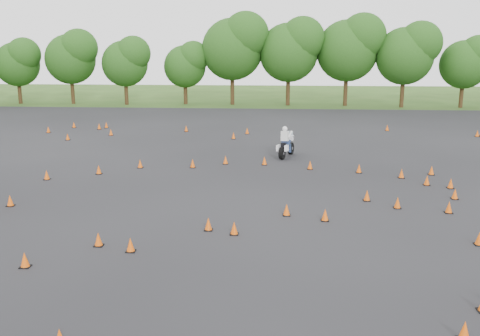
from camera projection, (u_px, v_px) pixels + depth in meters
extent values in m
plane|color=#2D5119|center=(233.00, 223.00, 20.22)|extent=(140.00, 140.00, 0.00)
plane|color=black|center=(243.00, 183.00, 26.05)|extent=(62.00, 62.00, 0.00)
cone|color=#E35409|center=(464.00, 331.00, 12.11)|extent=(0.26, 0.26, 0.45)
cone|color=#E35409|center=(98.00, 240.00, 17.82)|extent=(0.26, 0.26, 0.45)
cone|color=#E35409|center=(455.00, 194.00, 23.23)|extent=(0.26, 0.26, 0.45)
cone|color=#E35409|center=(48.00, 130.00, 40.78)|extent=(0.26, 0.26, 0.45)
cone|color=#E35409|center=(106.00, 125.00, 43.08)|extent=(0.26, 0.26, 0.45)
cone|color=#E35409|center=(449.00, 208.00, 21.31)|extent=(0.26, 0.26, 0.45)
cone|color=#E35409|center=(130.00, 245.00, 17.32)|extent=(0.26, 0.26, 0.45)
cone|color=#E35409|center=(208.00, 224.00, 19.33)|extent=(0.26, 0.26, 0.45)
cone|color=#E35409|center=(140.00, 164.00, 29.14)|extent=(0.26, 0.26, 0.45)
cone|color=#E35409|center=(387.00, 128.00, 41.68)|extent=(0.26, 0.26, 0.45)
cone|color=#E35409|center=(287.00, 210.00, 21.00)|extent=(0.26, 0.26, 0.45)
cone|color=#E35409|center=(234.00, 136.00, 38.06)|extent=(0.26, 0.26, 0.45)
cone|color=#E35409|center=(432.00, 171.00, 27.56)|extent=(0.26, 0.26, 0.45)
cone|color=#E35409|center=(99.00, 170.00, 27.74)|extent=(0.26, 0.26, 0.45)
cone|color=#E35409|center=(451.00, 184.00, 24.98)|extent=(0.26, 0.26, 0.45)
cone|color=#E35409|center=(25.00, 260.00, 16.11)|extent=(0.26, 0.26, 0.45)
cone|color=#E35409|center=(47.00, 175.00, 26.59)|extent=(0.26, 0.26, 0.45)
cone|color=#E35409|center=(477.00, 134.00, 39.02)|extent=(0.26, 0.26, 0.45)
cone|color=#E35409|center=(310.00, 165.00, 28.80)|extent=(0.26, 0.26, 0.45)
cone|color=#E35409|center=(264.00, 161.00, 29.85)|extent=(0.26, 0.26, 0.45)
cone|color=#E35409|center=(10.00, 201.00, 22.23)|extent=(0.26, 0.26, 0.45)
cone|color=#E35409|center=(99.00, 126.00, 42.42)|extent=(0.26, 0.26, 0.45)
cone|color=#E35409|center=(359.00, 169.00, 27.99)|extent=(0.26, 0.26, 0.45)
cone|color=#E35409|center=(247.00, 131.00, 40.20)|extent=(0.26, 0.26, 0.45)
cone|color=#E35409|center=(325.00, 215.00, 20.36)|extent=(0.26, 0.26, 0.45)
cone|color=#E35409|center=(234.00, 228.00, 18.90)|extent=(0.26, 0.26, 0.45)
cone|color=#E35409|center=(226.00, 160.00, 30.07)|extent=(0.26, 0.26, 0.45)
cone|color=#E35409|center=(367.00, 196.00, 22.97)|extent=(0.26, 0.26, 0.45)
cone|color=#E35409|center=(68.00, 137.00, 37.61)|extent=(0.26, 0.26, 0.45)
cone|color=#E35409|center=(479.00, 239.00, 17.90)|extent=(0.26, 0.26, 0.45)
cone|color=#E35409|center=(186.00, 129.00, 41.33)|extent=(0.26, 0.26, 0.45)
cone|color=#E35409|center=(427.00, 181.00, 25.52)|extent=(0.26, 0.26, 0.45)
cone|color=#E35409|center=(74.00, 125.00, 43.21)|extent=(0.26, 0.26, 0.45)
cone|color=#E35409|center=(193.00, 164.00, 29.19)|extent=(0.26, 0.26, 0.45)
cone|color=#E35409|center=(402.00, 174.00, 26.91)|extent=(0.26, 0.26, 0.45)
cone|color=#E35409|center=(397.00, 203.00, 21.93)|extent=(0.26, 0.26, 0.45)
cone|color=#E35409|center=(111.00, 132.00, 39.56)|extent=(0.26, 0.26, 0.45)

